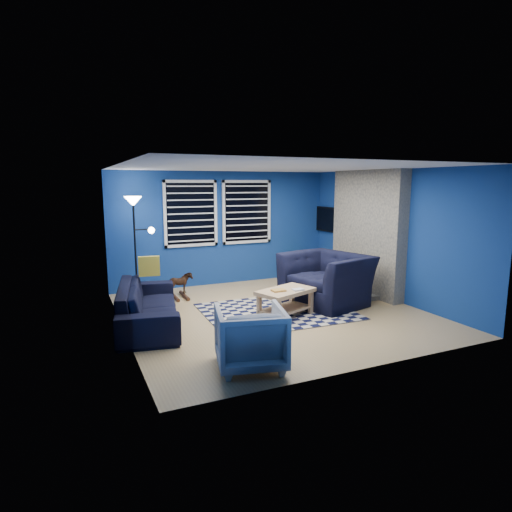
{
  "coord_description": "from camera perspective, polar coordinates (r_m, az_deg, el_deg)",
  "views": [
    {
      "loc": [
        -3.23,
        -6.44,
        2.23
      ],
      "look_at": [
        -0.2,
        0.3,
        0.98
      ],
      "focal_mm": 30.0,
      "sensor_mm": 36.0,
      "label": 1
    }
  ],
  "objects": [
    {
      "name": "sofa",
      "position": [
        7.05,
        -14.19,
        -6.3
      ],
      "size": [
        2.39,
        1.29,
        0.66
      ],
      "primitive_type": "imported",
      "rotation": [
        0.0,
        0.0,
        1.39
      ],
      "color": "black",
      "rests_on": "floor"
    },
    {
      "name": "ceiling",
      "position": [
        7.21,
        2.46,
        11.76
      ],
      "size": [
        5.0,
        5.0,
        0.0
      ],
      "primitive_type": "plane",
      "rotation": [
        3.14,
        0.0,
        0.0
      ],
      "color": "white",
      "rests_on": "wall_back"
    },
    {
      "name": "rug",
      "position": [
        7.6,
        2.77,
        -7.39
      ],
      "size": [
        2.56,
        2.08,
        0.02
      ],
      "primitive_type": "cube",
      "rotation": [
        0.0,
        0.0,
        -0.03
      ],
      "color": "black",
      "rests_on": "floor"
    },
    {
      "name": "floor",
      "position": [
        7.54,
        2.32,
        -7.59
      ],
      "size": [
        5.0,
        5.0,
        0.0
      ],
      "primitive_type": "plane",
      "color": "tan",
      "rests_on": "ground"
    },
    {
      "name": "wall_right",
      "position": [
        8.67,
        17.34,
        2.69
      ],
      "size": [
        0.0,
        5.0,
        5.0
      ],
      "primitive_type": "plane",
      "rotation": [
        1.57,
        0.0,
        -1.57
      ],
      "color": "navy",
      "rests_on": "floor"
    },
    {
      "name": "coffee_table",
      "position": [
        7.28,
        3.96,
        -5.48
      ],
      "size": [
        1.11,
        0.87,
        0.49
      ],
      "rotation": [
        0.0,
        0.0,
        0.35
      ],
      "color": "tan",
      "rests_on": "rug"
    },
    {
      "name": "wall_back",
      "position": [
        9.56,
        -4.34,
        3.71
      ],
      "size": [
        5.0,
        0.0,
        5.0
      ],
      "primitive_type": "plane",
      "rotation": [
        1.57,
        0.0,
        0.0
      ],
      "color": "navy",
      "rests_on": "floor"
    },
    {
      "name": "throw_pillow",
      "position": [
        7.56,
        -14.07,
        -1.32
      ],
      "size": [
        0.37,
        0.16,
        0.34
      ],
      "primitive_type": "cube",
      "rotation": [
        0.0,
        0.0,
        -0.15
      ],
      "color": "gold",
      "rests_on": "sofa"
    },
    {
      "name": "armchair_bent",
      "position": [
        5.3,
        -0.76,
        -10.79
      ],
      "size": [
        0.99,
        1.01,
        0.76
      ],
      "primitive_type": "imported",
      "rotation": [
        0.0,
        0.0,
        2.9
      ],
      "color": "gray",
      "rests_on": "floor"
    },
    {
      "name": "floor_lamp",
      "position": [
        8.56,
        -15.85,
        5.25
      ],
      "size": [
        0.54,
        0.33,
        1.99
      ],
      "color": "black",
      "rests_on": "floor"
    },
    {
      "name": "wall_left",
      "position": [
        6.55,
        -17.56,
        0.57
      ],
      "size": [
        0.0,
        5.0,
        5.0
      ],
      "primitive_type": "plane",
      "rotation": [
        1.57,
        0.0,
        1.57
      ],
      "color": "navy",
      "rests_on": "floor"
    },
    {
      "name": "cabinet",
      "position": [
        10.19,
        5.32,
        -1.59
      ],
      "size": [
        0.66,
        0.51,
        0.58
      ],
      "rotation": [
        0.0,
        0.0,
        0.24
      ],
      "color": "tan",
      "rests_on": "floor"
    },
    {
      "name": "fireplace",
      "position": [
        8.97,
        14.54,
        2.69
      ],
      "size": [
        0.65,
        2.0,
        2.5
      ],
      "color": "gray",
      "rests_on": "floor"
    },
    {
      "name": "rocking_horse",
      "position": [
        8.56,
        -10.21,
        -3.65
      ],
      "size": [
        0.31,
        0.54,
        0.43
      ],
      "primitive_type": "imported",
      "rotation": [
        0.0,
        0.0,
        1.72
      ],
      "color": "#462D16",
      "rests_on": "floor"
    },
    {
      "name": "window_left",
      "position": [
        9.26,
        -8.68,
        5.61
      ],
      "size": [
        1.17,
        0.06,
        1.42
      ],
      "color": "black",
      "rests_on": "wall_back"
    },
    {
      "name": "window_right",
      "position": [
        9.69,
        -1.22,
        5.89
      ],
      "size": [
        1.17,
        0.06,
        1.42
      ],
      "color": "black",
      "rests_on": "wall_back"
    },
    {
      "name": "armchair_big",
      "position": [
        8.09,
        9.38,
        -3.08
      ],
      "size": [
        1.73,
        1.61,
        0.94
      ],
      "primitive_type": "imported",
      "rotation": [
        0.0,
        0.0,
        -1.3
      ],
      "color": "black",
      "rests_on": "floor"
    },
    {
      "name": "tv",
      "position": [
        10.2,
        9.7,
        4.82
      ],
      "size": [
        0.07,
        1.0,
        0.58
      ],
      "color": "black",
      "rests_on": "wall_right"
    }
  ]
}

